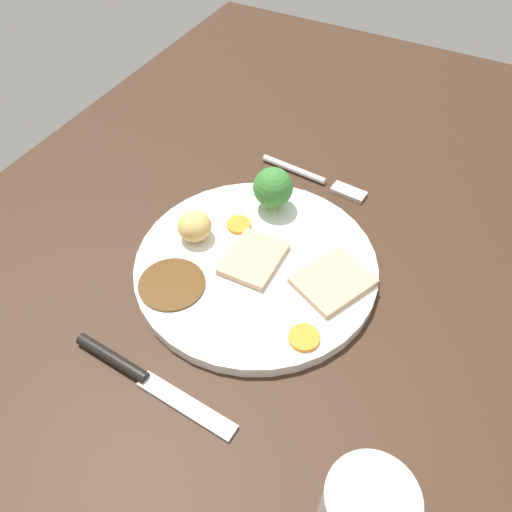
{
  "coord_description": "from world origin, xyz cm",
  "views": [
    {
      "loc": [
        35.97,
        14.73,
        48.66
      ],
      "look_at": [
        2.24,
        -2.98,
        6.0
      ],
      "focal_mm": 36.39,
      "sensor_mm": 36.0,
      "label": 1
    }
  ],
  "objects_px": {
    "carrot_coin_back": "(304,338)",
    "broccoli_floret": "(273,188)",
    "fork": "(316,178)",
    "dinner_plate": "(256,266)",
    "meat_slice_under": "(333,281)",
    "roast_potato_left": "(194,226)",
    "carrot_coin_front": "(239,225)",
    "knife": "(139,375)",
    "meat_slice_main": "(254,259)"
  },
  "relations": [
    {
      "from": "broccoli_floret",
      "to": "fork",
      "type": "xyz_separation_m",
      "value": [
        -0.09,
        0.02,
        -0.04
      ]
    },
    {
      "from": "meat_slice_under",
      "to": "carrot_coin_front",
      "type": "height_order",
      "value": "meat_slice_under"
    },
    {
      "from": "meat_slice_under",
      "to": "roast_potato_left",
      "type": "xyz_separation_m",
      "value": [
        0.01,
        -0.17,
        0.01
      ]
    },
    {
      "from": "carrot_coin_back",
      "to": "meat_slice_main",
      "type": "bearing_deg",
      "value": -126.38
    },
    {
      "from": "meat_slice_under",
      "to": "fork",
      "type": "bearing_deg",
      "value": -151.47
    },
    {
      "from": "carrot_coin_back",
      "to": "knife",
      "type": "relative_size",
      "value": 0.17
    },
    {
      "from": "broccoli_floret",
      "to": "roast_potato_left",
      "type": "bearing_deg",
      "value": -32.49
    },
    {
      "from": "dinner_plate",
      "to": "broccoli_floret",
      "type": "height_order",
      "value": "broccoli_floret"
    },
    {
      "from": "dinner_plate",
      "to": "meat_slice_under",
      "type": "relative_size",
      "value": 3.57
    },
    {
      "from": "meat_slice_main",
      "to": "fork",
      "type": "xyz_separation_m",
      "value": [
        -0.18,
        0.0,
        -0.01
      ]
    },
    {
      "from": "meat_slice_under",
      "to": "meat_slice_main",
      "type": "bearing_deg",
      "value": -83.32
    },
    {
      "from": "roast_potato_left",
      "to": "carrot_coin_back",
      "type": "distance_m",
      "value": 0.18
    },
    {
      "from": "roast_potato_left",
      "to": "fork",
      "type": "bearing_deg",
      "value": 155.74
    },
    {
      "from": "dinner_plate",
      "to": "meat_slice_under",
      "type": "xyz_separation_m",
      "value": [
        -0.01,
        0.09,
        0.01
      ]
    },
    {
      "from": "dinner_plate",
      "to": "carrot_coin_back",
      "type": "height_order",
      "value": "carrot_coin_back"
    },
    {
      "from": "dinner_plate",
      "to": "knife",
      "type": "bearing_deg",
      "value": -12.12
    },
    {
      "from": "meat_slice_main",
      "to": "roast_potato_left",
      "type": "xyz_separation_m",
      "value": [
        -0.0,
        -0.08,
        0.01
      ]
    },
    {
      "from": "carrot_coin_front",
      "to": "fork",
      "type": "distance_m",
      "value": 0.14
    },
    {
      "from": "carrot_coin_front",
      "to": "carrot_coin_back",
      "type": "bearing_deg",
      "value": 50.89
    },
    {
      "from": "carrot_coin_back",
      "to": "broccoli_floret",
      "type": "xyz_separation_m",
      "value": [
        -0.16,
        -0.11,
        0.03
      ]
    },
    {
      "from": "carrot_coin_front",
      "to": "meat_slice_main",
      "type": "bearing_deg",
      "value": 45.55
    },
    {
      "from": "broccoli_floret",
      "to": "fork",
      "type": "relative_size",
      "value": 0.36
    },
    {
      "from": "meat_slice_main",
      "to": "knife",
      "type": "height_order",
      "value": "meat_slice_main"
    },
    {
      "from": "meat_slice_under",
      "to": "broccoli_floret",
      "type": "bearing_deg",
      "value": -125.24
    },
    {
      "from": "meat_slice_main",
      "to": "roast_potato_left",
      "type": "distance_m",
      "value": 0.08
    },
    {
      "from": "knife",
      "to": "broccoli_floret",
      "type": "bearing_deg",
      "value": 91.43
    },
    {
      "from": "dinner_plate",
      "to": "carrot_coin_front",
      "type": "distance_m",
      "value": 0.06
    },
    {
      "from": "roast_potato_left",
      "to": "fork",
      "type": "xyz_separation_m",
      "value": [
        -0.17,
        0.08,
        -0.03
      ]
    },
    {
      "from": "dinner_plate",
      "to": "knife",
      "type": "xyz_separation_m",
      "value": [
        0.17,
        -0.04,
        -0.0
      ]
    },
    {
      "from": "roast_potato_left",
      "to": "knife",
      "type": "distance_m",
      "value": 0.18
    },
    {
      "from": "broccoli_floret",
      "to": "knife",
      "type": "distance_m",
      "value": 0.27
    },
    {
      "from": "dinner_plate",
      "to": "meat_slice_under",
      "type": "bearing_deg",
      "value": 97.06
    },
    {
      "from": "carrot_coin_back",
      "to": "knife",
      "type": "bearing_deg",
      "value": -50.26
    },
    {
      "from": "roast_potato_left",
      "to": "carrot_coin_front",
      "type": "height_order",
      "value": "roast_potato_left"
    },
    {
      "from": "knife",
      "to": "carrot_coin_back",
      "type": "bearing_deg",
      "value": 43.89
    },
    {
      "from": "dinner_plate",
      "to": "broccoli_floret",
      "type": "distance_m",
      "value": 0.1
    },
    {
      "from": "dinner_plate",
      "to": "carrot_coin_front",
      "type": "height_order",
      "value": "carrot_coin_front"
    },
    {
      "from": "carrot_coin_front",
      "to": "dinner_plate",
      "type": "bearing_deg",
      "value": 47.35
    },
    {
      "from": "meat_slice_main",
      "to": "fork",
      "type": "distance_m",
      "value": 0.18
    },
    {
      "from": "meat_slice_under",
      "to": "knife",
      "type": "distance_m",
      "value": 0.22
    },
    {
      "from": "meat_slice_under",
      "to": "carrot_coin_back",
      "type": "distance_m",
      "value": 0.08
    },
    {
      "from": "fork",
      "to": "broccoli_floret",
      "type": "bearing_deg",
      "value": -99.3
    },
    {
      "from": "meat_slice_main",
      "to": "meat_slice_under",
      "type": "xyz_separation_m",
      "value": [
        -0.01,
        0.09,
        0.0
      ]
    },
    {
      "from": "meat_slice_main",
      "to": "meat_slice_under",
      "type": "bearing_deg",
      "value": 96.68
    },
    {
      "from": "carrot_coin_back",
      "to": "knife",
      "type": "height_order",
      "value": "carrot_coin_back"
    },
    {
      "from": "dinner_plate",
      "to": "meat_slice_main",
      "type": "xyz_separation_m",
      "value": [
        -0.0,
        -0.0,
        0.01
      ]
    },
    {
      "from": "meat_slice_under",
      "to": "knife",
      "type": "bearing_deg",
      "value": -34.28
    },
    {
      "from": "meat_slice_main",
      "to": "carrot_coin_front",
      "type": "bearing_deg",
      "value": -134.45
    },
    {
      "from": "meat_slice_main",
      "to": "carrot_coin_front",
      "type": "relative_size",
      "value": 2.46
    },
    {
      "from": "roast_potato_left",
      "to": "carrot_coin_front",
      "type": "bearing_deg",
      "value": 137.41
    }
  ]
}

